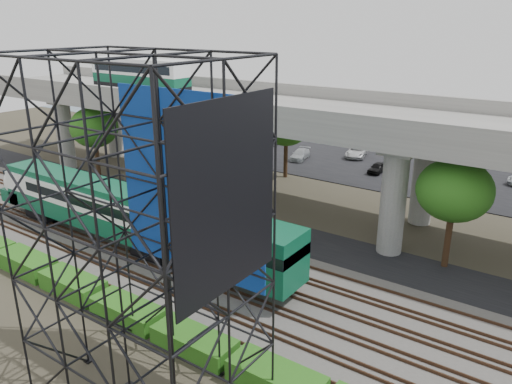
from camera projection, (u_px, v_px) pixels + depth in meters
The scene contains 13 objects.
ground at pixel (169, 283), 32.30m from camera, with size 140.00×140.00×0.00m, color #474233.
ballast_bed at pixel (190, 270), 33.82m from camera, with size 90.00×12.00×0.20m, color slate.
service_road at pixel (261, 230), 40.42m from camera, with size 90.00×5.00×0.08m, color black.
parking_lot at pixel (373, 164), 58.63m from camera, with size 90.00×18.00×0.08m, color black.
harbor_water at pixel (430, 132), 75.69m from camera, with size 140.00×40.00×0.03m, color #40556A.
rail_tracks at pixel (190, 267), 33.76m from camera, with size 90.00×9.52×0.16m.
commuter_train at pixel (112, 209), 36.98m from camera, with size 29.30×3.06×4.30m.
overpass at pixel (284, 117), 42.76m from camera, with size 80.00×12.00×12.40m.
scaffold_tower at pixel (140, 248), 20.01m from camera, with size 9.36×6.36×15.00m.
hedge_strip at pixel (128, 310), 28.24m from camera, with size 34.60×1.80×1.20m.
trees at pixel (254, 142), 45.53m from camera, with size 40.94×16.94×7.69m.
suv at pixel (138, 192), 46.99m from camera, with size 2.26×4.89×1.36m, color black.
parked_cars at pixel (378, 160), 58.06m from camera, with size 36.56×9.78×1.31m.
Camera 1 is at (20.99, -20.22, 16.13)m, focal length 35.00 mm.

